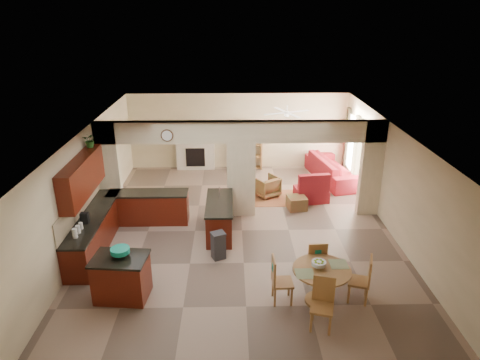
{
  "coord_description": "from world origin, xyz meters",
  "views": [
    {
      "loc": [
        -0.28,
        -10.29,
        5.66
      ],
      "look_at": [
        -0.05,
        0.3,
        1.36
      ],
      "focal_mm": 32.0,
      "sensor_mm": 36.0,
      "label": 1
    }
  ],
  "objects_px": {
    "sofa": "(333,169)",
    "armchair": "(267,186)",
    "kitchen_island": "(122,277)",
    "dining_table": "(321,280)"
  },
  "relations": [
    {
      "from": "sofa",
      "to": "armchair",
      "type": "height_order",
      "value": "sofa"
    },
    {
      "from": "kitchen_island",
      "to": "dining_table",
      "type": "bearing_deg",
      "value": 2.11
    },
    {
      "from": "armchair",
      "to": "sofa",
      "type": "bearing_deg",
      "value": 176.42
    },
    {
      "from": "dining_table",
      "to": "sofa",
      "type": "relative_size",
      "value": 0.42
    },
    {
      "from": "dining_table",
      "to": "armchair",
      "type": "bearing_deg",
      "value": 97.03
    },
    {
      "from": "sofa",
      "to": "kitchen_island",
      "type": "bearing_deg",
      "value": 126.52
    },
    {
      "from": "kitchen_island",
      "to": "sofa",
      "type": "distance_m",
      "value": 8.71
    },
    {
      "from": "sofa",
      "to": "armchair",
      "type": "xyz_separation_m",
      "value": [
        -2.45,
        -1.32,
        -0.08
      ]
    },
    {
      "from": "dining_table",
      "to": "sofa",
      "type": "bearing_deg",
      "value": 75.12
    },
    {
      "from": "dining_table",
      "to": "armchair",
      "type": "relative_size",
      "value": 1.64
    }
  ]
}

